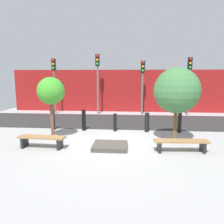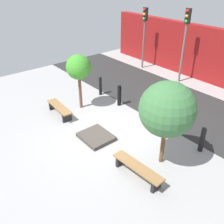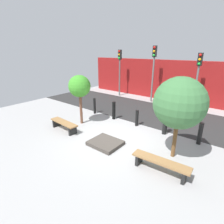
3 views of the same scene
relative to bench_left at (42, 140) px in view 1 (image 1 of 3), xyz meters
The scene contains 17 objects.
ground_plane 2.67m from the bench_left, 16.57° to the left, with size 18.00×18.00×0.00m, color #959595.
road_strip 5.69m from the bench_left, 63.44° to the left, with size 18.00×4.18×0.01m, color #282828.
building_facade 9.23m from the bench_left, 73.89° to the left, with size 16.20×0.50×3.09m, color maroon.
bench_left is the anchor object (origin of this frame).
bench_right 5.08m from the bench_left, ahead, with size 1.92×0.51×0.43m.
planter_bed 2.56m from the bench_left, ahead, with size 1.28×1.10×0.16m, color #433D37.
tree_behind_left_bench 2.06m from the bench_left, 90.00° to the left, with size 1.13×1.13×2.62m.
tree_behind_right_bench 5.50m from the bench_left, 12.85° to the left, with size 1.81×1.81×3.00m.
bollard_far_left 2.80m from the bench_left, 101.00° to the left, with size 0.15×0.15×1.00m, color black.
bollard_left 2.93m from the bench_left, 69.90° to the left, with size 0.19×0.19×1.03m, color black.
bollard_center 3.74m from the bench_left, 47.19° to the left, with size 0.16×0.16×0.86m, color black.
bollard_right 4.91m from the bench_left, 33.92° to the left, with size 0.22×0.22×0.93m, color black.
bollard_far_right 6.25m from the bench_left, 26.03° to the left, with size 0.18×0.18×0.98m, color black.
traffic_light_west 8.08m from the bench_left, 105.54° to the left, with size 0.28×0.27×3.83m.
traffic_light_mid_west 7.92m from the bench_left, 82.34° to the left, with size 0.28×0.27×4.10m.
traffic_light_mid_east 8.78m from the bench_left, 61.33° to the left, with size 0.28×0.27×3.64m.
traffic_light_east 10.59m from the bench_left, 46.19° to the left, with size 0.28×0.27×3.85m.
Camera 1 is at (0.73, -8.35, 2.69)m, focal length 35.00 mm.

